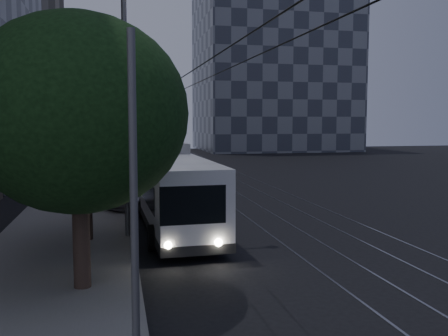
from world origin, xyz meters
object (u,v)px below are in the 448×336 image
(pickup_silver, at_px, (141,187))
(streetlamp_near, at_px, (137,64))
(car_white_d, at_px, (136,156))
(car_white_b, at_px, (149,168))
(car_white_c, at_px, (135,162))
(car_white_a, at_px, (158,173))
(trolleybus, at_px, (173,190))
(streetlamp_far, at_px, (126,103))

(pickup_silver, bearing_deg, streetlamp_near, -86.70)
(car_white_d, distance_m, streetlamp_near, 35.09)
(car_white_b, height_order, car_white_c, car_white_b)
(car_white_a, xyz_separation_m, car_white_c, (-1.14, 11.64, -0.16))
(pickup_silver, height_order, streetlamp_near, streetlamp_near)
(trolleybus, xyz_separation_m, streetlamp_near, (-1.47, -1.73, 4.97))
(trolleybus, height_order, car_white_b, trolleybus)
(car_white_b, distance_m, streetlamp_far, 5.85)
(trolleybus, xyz_separation_m, streetlamp_far, (-1.49, 16.97, 4.16))
(trolleybus, distance_m, streetlamp_far, 17.54)
(trolleybus, height_order, pickup_silver, trolleybus)
(streetlamp_near, bearing_deg, trolleybus, 49.60)
(trolleybus, height_order, streetlamp_near, streetlamp_near)
(trolleybus, bearing_deg, car_white_b, 87.44)
(car_white_c, relative_size, streetlamp_near, 0.35)
(car_white_b, bearing_deg, trolleybus, -83.19)
(trolleybus, bearing_deg, car_white_d, 88.69)
(trolleybus, relative_size, car_white_d, 2.86)
(streetlamp_near, distance_m, streetlamp_far, 18.72)
(car_white_c, bearing_deg, streetlamp_far, -108.22)
(pickup_silver, xyz_separation_m, streetlamp_near, (-0.47, -7.66, 5.61))
(car_white_c, height_order, streetlamp_far, streetlamp_far)
(pickup_silver, relative_size, streetlamp_near, 0.61)
(car_white_d, xyz_separation_m, streetlamp_near, (-1.24, -34.57, 5.86))
(car_white_b, relative_size, streetlamp_far, 0.48)
(car_white_c, xyz_separation_m, streetlamp_far, (-0.95, -9.34, 5.11))
(pickup_silver, xyz_separation_m, car_white_c, (0.46, 20.38, -0.30))
(streetlamp_near, bearing_deg, car_white_c, 88.10)
(streetlamp_near, relative_size, streetlamp_far, 1.16)
(car_white_c, bearing_deg, car_white_b, -95.74)
(streetlamp_near, bearing_deg, streetlamp_far, 90.06)
(car_white_b, relative_size, streetlamp_near, 0.41)
(pickup_silver, xyz_separation_m, car_white_d, (0.76, 26.91, -0.25))
(car_white_b, bearing_deg, car_white_a, -78.37)
(car_white_c, relative_size, car_white_d, 0.95)
(pickup_silver, bearing_deg, car_white_c, 95.56)
(trolleybus, relative_size, car_white_c, 3.02)
(car_white_b, height_order, streetlamp_far, streetlamp_far)
(trolleybus, relative_size, pickup_silver, 1.72)
(pickup_silver, xyz_separation_m, car_white_a, (1.60, 8.74, -0.14))
(pickup_silver, relative_size, car_white_b, 1.48)
(trolleybus, bearing_deg, pickup_silver, 97.83)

